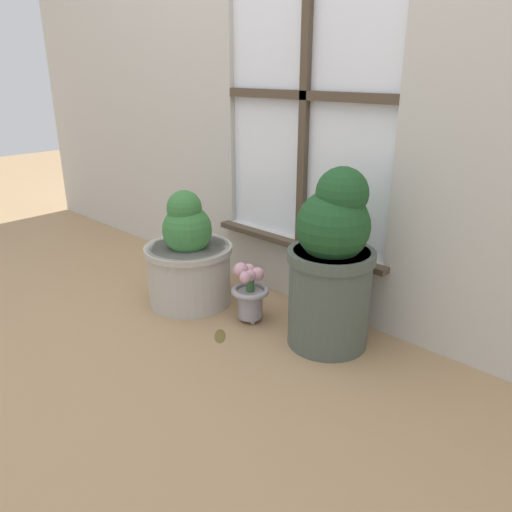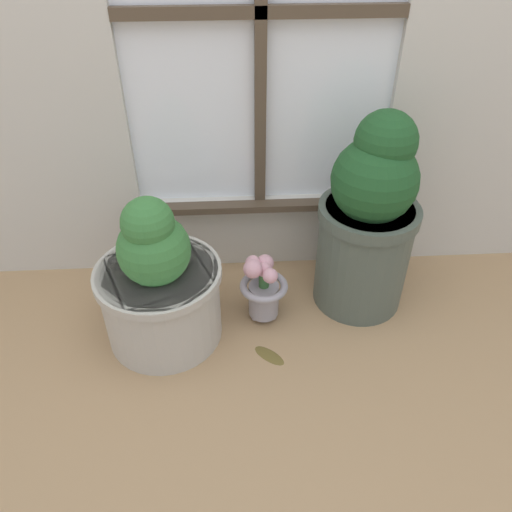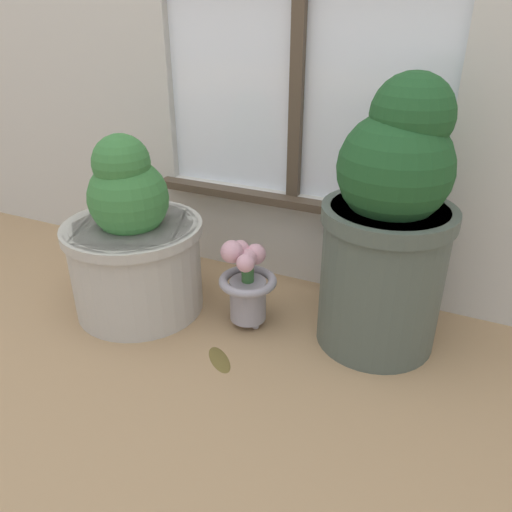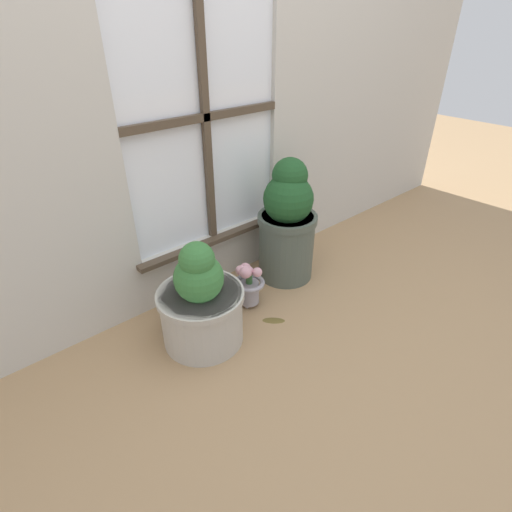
% 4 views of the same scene
% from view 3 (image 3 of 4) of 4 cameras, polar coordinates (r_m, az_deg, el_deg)
% --- Properties ---
extents(ground_plane, '(10.00, 10.00, 0.00)m').
position_cam_3_polar(ground_plane, '(1.24, -5.56, -13.28)').
color(ground_plane, tan).
extents(potted_plant_left, '(0.38, 0.38, 0.51)m').
position_cam_3_polar(potted_plant_left, '(1.42, -13.78, 1.26)').
color(potted_plant_left, '#B7B2A8').
rests_on(potted_plant_left, ground_plane).
extents(potted_plant_right, '(0.32, 0.32, 0.68)m').
position_cam_3_polar(potted_plant_right, '(1.23, 14.88, 3.12)').
color(potted_plant_right, '#4C564C').
rests_on(potted_plant_right, ground_plane).
extents(flower_vase, '(0.16, 0.16, 0.25)m').
position_cam_3_polar(flower_vase, '(1.34, -1.07, -2.99)').
color(flower_vase, '#99939E').
rests_on(flower_vase, ground_plane).
extents(fallen_leaf, '(0.11, 0.11, 0.01)m').
position_cam_3_polar(fallen_leaf, '(1.28, -4.40, -11.55)').
color(fallen_leaf, brown).
rests_on(fallen_leaf, ground_plane).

